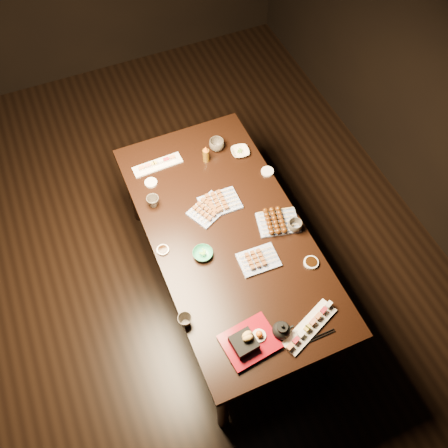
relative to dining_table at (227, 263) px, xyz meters
The scene contains 23 objects.
ground 0.56m from the dining_table, 152.10° to the left, with size 5.00×5.00×0.00m, color black.
dining_table is the anchor object (origin of this frame).
sushi_platter_near 0.84m from the dining_table, 77.37° to the right, with size 0.36×0.10×0.04m, color white, non-canonical shape.
sushi_platter_far 0.80m from the dining_table, 108.03° to the left, with size 0.33×0.09×0.04m, color white, non-canonical shape.
yakitori_plate_center 0.46m from the dining_table, 78.85° to the left, with size 0.24×0.18×0.06m, color #828EB6, non-canonical shape.
yakitori_plate_right 0.48m from the dining_table, 70.59° to the right, with size 0.23×0.16×0.06m, color #828EB6, non-canonical shape.
yakitori_plate_left 0.45m from the dining_table, 101.92° to the left, with size 0.24×0.17×0.06m, color #828EB6, non-canonical shape.
tsukune_plate 0.51m from the dining_table, 11.47° to the right, with size 0.25×0.18×0.06m, color #828EB6, non-canonical shape.
edamame_bowl_green 0.45m from the dining_table, 154.99° to the right, with size 0.12×0.12×0.04m, color #31986B.
edamame_bowl_cream 0.74m from the dining_table, 58.77° to the left, with size 0.12×0.12×0.03m, color #FBE9CD.
tempura_tray 0.82m from the dining_table, 103.74° to the right, with size 0.28×0.22×0.10m, color black, non-canonical shape.
teacup_near_left 0.75m from the dining_table, 134.59° to the right, with size 0.08×0.08×0.07m, color #4B4339.
teacup_mid_right 0.58m from the dining_table, 19.77° to the right, with size 0.09×0.09×0.07m, color #4B4339.
teacup_far_left 0.65m from the dining_table, 132.97° to the left, with size 0.08×0.08×0.07m, color #4B4339.
teacup_far_right 0.79m from the dining_table, 72.63° to the left, with size 0.10×0.10×0.08m, color #4B4339.
teapot 0.81m from the dining_table, 89.23° to the right, with size 0.12×0.12×0.10m, color black, non-canonical shape.
condiment_bottle 0.73m from the dining_table, 80.46° to the left, with size 0.04×0.04×0.13m, color brown.
sauce_dish_west 0.55m from the dining_table, behind, with size 0.07×0.07×0.01m, color white.
sauce_dish_east 0.66m from the dining_table, 37.23° to the left, with size 0.08×0.08×0.01m, color white.
sauce_dish_se 0.65m from the dining_table, 46.94° to the right, with size 0.09×0.09×0.02m, color white.
sauce_dish_nw 0.72m from the dining_table, 119.44° to the left, with size 0.08×0.08×0.01m, color white.
chopsticks_near 0.83m from the dining_table, 105.68° to the right, with size 0.21×0.02×0.01m, color black, non-canonical shape.
chopsticks_se 0.89m from the dining_table, 78.15° to the right, with size 0.22×0.02×0.01m, color black, non-canonical shape.
Camera 1 is at (-0.28, -1.66, 3.27)m, focal length 40.00 mm.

